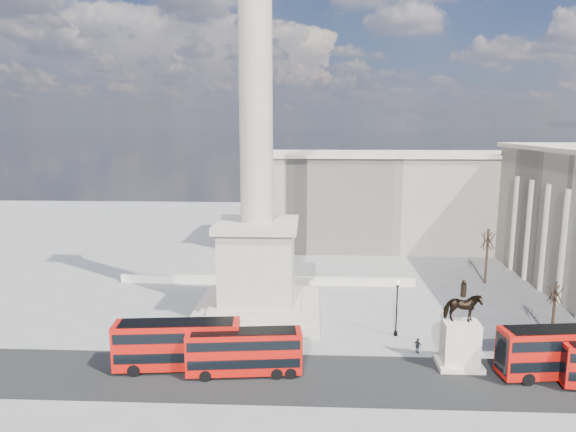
{
  "coord_description": "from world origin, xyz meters",
  "views": [
    {
      "loc": [
        6.05,
        -50.75,
        21.41
      ],
      "look_at": [
        3.62,
        1.19,
        12.11
      ],
      "focal_mm": 32.0,
      "sensor_mm": 36.0,
      "label": 1
    }
  ],
  "objects_px": {
    "pedestrian_walking": "(525,356)",
    "victorian_lamp": "(397,303)",
    "equestrian_statue": "(461,338)",
    "red_bus_d": "(565,352)",
    "red_bus_b": "(245,352)",
    "nelsons_column": "(257,202)",
    "red_bus_a": "(178,345)",
    "pedestrian_standing": "(455,342)",
    "pedestrian_crossing": "(418,346)"
  },
  "relations": [
    {
      "from": "nelsons_column",
      "to": "red_bus_b",
      "type": "height_order",
      "value": "nelsons_column"
    },
    {
      "from": "red_bus_a",
      "to": "pedestrian_standing",
      "type": "distance_m",
      "value": 26.11
    },
    {
      "from": "equestrian_statue",
      "to": "pedestrian_walking",
      "type": "bearing_deg",
      "value": 7.51
    },
    {
      "from": "red_bus_a",
      "to": "pedestrian_crossing",
      "type": "height_order",
      "value": "red_bus_a"
    },
    {
      "from": "red_bus_a",
      "to": "victorian_lamp",
      "type": "xyz_separation_m",
      "value": [
        20.37,
        8.31,
        1.16
      ]
    },
    {
      "from": "red_bus_d",
      "to": "victorian_lamp",
      "type": "height_order",
      "value": "victorian_lamp"
    },
    {
      "from": "red_bus_a",
      "to": "nelsons_column",
      "type": "bearing_deg",
      "value": 62.35
    },
    {
      "from": "red_bus_b",
      "to": "nelsons_column",
      "type": "bearing_deg",
      "value": 85.53
    },
    {
      "from": "nelsons_column",
      "to": "victorian_lamp",
      "type": "height_order",
      "value": "nelsons_column"
    },
    {
      "from": "red_bus_a",
      "to": "red_bus_d",
      "type": "relative_size",
      "value": 0.99
    },
    {
      "from": "red_bus_b",
      "to": "pedestrian_standing",
      "type": "xyz_separation_m",
      "value": [
        19.56,
        5.88,
        -1.33
      ]
    },
    {
      "from": "pedestrian_walking",
      "to": "pedestrian_crossing",
      "type": "distance_m",
      "value": 9.42
    },
    {
      "from": "red_bus_b",
      "to": "red_bus_d",
      "type": "relative_size",
      "value": 0.9
    },
    {
      "from": "nelsons_column",
      "to": "pedestrian_standing",
      "type": "xyz_separation_m",
      "value": [
        19.96,
        -8.66,
        -12.15
      ]
    },
    {
      "from": "pedestrian_crossing",
      "to": "red_bus_b",
      "type": "bearing_deg",
      "value": 64.91
    },
    {
      "from": "red_bus_b",
      "to": "equestrian_statue",
      "type": "distance_m",
      "value": 19.07
    },
    {
      "from": "red_bus_a",
      "to": "red_bus_d",
      "type": "bearing_deg",
      "value": -5.62
    },
    {
      "from": "pedestrian_standing",
      "to": "red_bus_b",
      "type": "bearing_deg",
      "value": 13.54
    },
    {
      "from": "pedestrian_walking",
      "to": "red_bus_a",
      "type": "bearing_deg",
      "value": -178.1
    },
    {
      "from": "equestrian_statue",
      "to": "pedestrian_standing",
      "type": "distance_m",
      "value": 4.22
    },
    {
      "from": "red_bus_b",
      "to": "pedestrian_standing",
      "type": "bearing_deg",
      "value": 10.68
    },
    {
      "from": "red_bus_a",
      "to": "red_bus_b",
      "type": "xyz_separation_m",
      "value": [
        5.98,
        -0.68,
        -0.22
      ]
    },
    {
      "from": "victorian_lamp",
      "to": "equestrian_statue",
      "type": "relative_size",
      "value": 0.73
    },
    {
      "from": "equestrian_statue",
      "to": "pedestrian_walking",
      "type": "distance_m",
      "value": 6.46
    },
    {
      "from": "nelsons_column",
      "to": "red_bus_d",
      "type": "height_order",
      "value": "nelsons_column"
    },
    {
      "from": "red_bus_a",
      "to": "victorian_lamp",
      "type": "bearing_deg",
      "value": 16.46
    },
    {
      "from": "victorian_lamp",
      "to": "equestrian_statue",
      "type": "bearing_deg",
      "value": -56.11
    },
    {
      "from": "nelsons_column",
      "to": "pedestrian_crossing",
      "type": "distance_m",
      "value": 22.43
    },
    {
      "from": "pedestrian_walking",
      "to": "victorian_lamp",
      "type": "bearing_deg",
      "value": 148.33
    },
    {
      "from": "nelsons_column",
      "to": "pedestrian_walking",
      "type": "distance_m",
      "value": 30.4
    },
    {
      "from": "red_bus_b",
      "to": "pedestrian_standing",
      "type": "relative_size",
      "value": 6.52
    },
    {
      "from": "red_bus_a",
      "to": "pedestrian_walking",
      "type": "distance_m",
      "value": 31.13
    },
    {
      "from": "red_bus_d",
      "to": "victorian_lamp",
      "type": "xyz_separation_m",
      "value": [
        -12.88,
        8.25,
        1.15
      ]
    },
    {
      "from": "red_bus_d",
      "to": "pedestrian_standing",
      "type": "distance_m",
      "value": 9.4
    },
    {
      "from": "pedestrian_standing",
      "to": "pedestrian_crossing",
      "type": "distance_m",
      "value": 3.88
    },
    {
      "from": "red_bus_a",
      "to": "red_bus_d",
      "type": "distance_m",
      "value": 33.25
    },
    {
      "from": "nelsons_column",
      "to": "red_bus_d",
      "type": "distance_m",
      "value": 32.68
    },
    {
      "from": "red_bus_d",
      "to": "victorian_lamp",
      "type": "distance_m",
      "value": 15.33
    },
    {
      "from": "red_bus_a",
      "to": "pedestrian_walking",
      "type": "relative_size",
      "value": 6.5
    },
    {
      "from": "red_bus_d",
      "to": "pedestrian_standing",
      "type": "bearing_deg",
      "value": 139.64
    },
    {
      "from": "nelsons_column",
      "to": "victorian_lamp",
      "type": "relative_size",
      "value": 8.43
    },
    {
      "from": "equestrian_statue",
      "to": "pedestrian_crossing",
      "type": "xyz_separation_m",
      "value": [
        -3.13,
        2.68,
        -2.06
      ]
    },
    {
      "from": "red_bus_d",
      "to": "pedestrian_walking",
      "type": "relative_size",
      "value": 6.54
    },
    {
      "from": "red_bus_a",
      "to": "equestrian_statue",
      "type": "xyz_separation_m",
      "value": [
        24.91,
        1.56,
        0.49
      ]
    },
    {
      "from": "nelsons_column",
      "to": "pedestrian_crossing",
      "type": "bearing_deg",
      "value": -30.71
    },
    {
      "from": "red_bus_a",
      "to": "red_bus_b",
      "type": "distance_m",
      "value": 6.03
    },
    {
      "from": "equestrian_statue",
      "to": "victorian_lamp",
      "type": "bearing_deg",
      "value": 123.89
    },
    {
      "from": "red_bus_d",
      "to": "pedestrian_walking",
      "type": "bearing_deg",
      "value": 127.53
    },
    {
      "from": "pedestrian_walking",
      "to": "pedestrian_crossing",
      "type": "relative_size",
      "value": 1.13
    },
    {
      "from": "nelsons_column",
      "to": "red_bus_b",
      "type": "distance_m",
      "value": 18.13
    }
  ]
}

